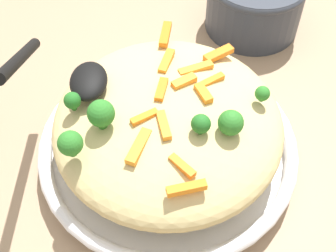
% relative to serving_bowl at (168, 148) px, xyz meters
% --- Properties ---
extents(ground_plane, '(2.40, 2.40, 0.00)m').
position_rel_serving_bowl_xyz_m(ground_plane, '(0.00, 0.00, -0.02)').
color(ground_plane, '#9E7F60').
extents(serving_bowl, '(0.30, 0.30, 0.04)m').
position_rel_serving_bowl_xyz_m(serving_bowl, '(0.00, 0.00, 0.00)').
color(serving_bowl, silver).
rests_on(serving_bowl, ground_plane).
extents(pasta_mound, '(0.26, 0.25, 0.07)m').
position_rel_serving_bowl_xyz_m(pasta_mound, '(0.00, 0.00, 0.05)').
color(pasta_mound, '#D1BA7A').
rests_on(pasta_mound, serving_bowl).
extents(carrot_piece_0, '(0.04, 0.02, 0.01)m').
position_rel_serving_bowl_xyz_m(carrot_piece_0, '(0.03, -0.01, 0.08)').
color(carrot_piece_0, orange).
rests_on(carrot_piece_0, pasta_mound).
extents(carrot_piece_1, '(0.03, 0.02, 0.01)m').
position_rel_serving_bowl_xyz_m(carrot_piece_1, '(-0.01, 0.04, 0.08)').
color(carrot_piece_1, orange).
rests_on(carrot_piece_1, pasta_mound).
extents(carrot_piece_2, '(0.02, 0.03, 0.01)m').
position_rel_serving_bowl_xyz_m(carrot_piece_2, '(-0.03, 0.05, 0.08)').
color(carrot_piece_2, orange).
rests_on(carrot_piece_2, pasta_mound).
extents(carrot_piece_3, '(0.03, 0.04, 0.01)m').
position_rel_serving_bowl_xyz_m(carrot_piece_3, '(-0.08, 0.06, 0.08)').
color(carrot_piece_3, orange).
rests_on(carrot_piece_3, pasta_mound).
extents(carrot_piece_4, '(0.04, 0.02, 0.01)m').
position_rel_serving_bowl_xyz_m(carrot_piece_4, '(-0.06, 0.00, 0.08)').
color(carrot_piece_4, orange).
rests_on(carrot_piece_4, pasta_mound).
extents(carrot_piece_5, '(0.02, 0.04, 0.01)m').
position_rel_serving_bowl_xyz_m(carrot_piece_5, '(-0.05, 0.03, 0.08)').
color(carrot_piece_5, orange).
rests_on(carrot_piece_5, pasta_mound).
extents(carrot_piece_6, '(0.02, 0.03, 0.01)m').
position_rel_serving_bowl_xyz_m(carrot_piece_6, '(0.02, -0.02, 0.08)').
color(carrot_piece_6, orange).
rests_on(carrot_piece_6, pasta_mound).
extents(carrot_piece_7, '(0.02, 0.03, 0.01)m').
position_rel_serving_bowl_xyz_m(carrot_piece_7, '(-0.03, 0.02, 0.08)').
color(carrot_piece_7, orange).
rests_on(carrot_piece_7, pasta_mound).
extents(carrot_piece_8, '(0.03, 0.02, 0.01)m').
position_rel_serving_bowl_xyz_m(carrot_piece_8, '(-0.02, -0.01, 0.09)').
color(carrot_piece_8, orange).
rests_on(carrot_piece_8, pasta_mound).
extents(carrot_piece_9, '(0.04, 0.02, 0.01)m').
position_rel_serving_bowl_xyz_m(carrot_piece_9, '(-0.11, 0.00, 0.08)').
color(carrot_piece_9, orange).
rests_on(carrot_piece_9, pasta_mound).
extents(carrot_piece_10, '(0.03, 0.03, 0.01)m').
position_rel_serving_bowl_xyz_m(carrot_piece_10, '(0.08, 0.01, 0.08)').
color(carrot_piece_10, orange).
rests_on(carrot_piece_10, pasta_mound).
extents(carrot_piece_11, '(0.02, 0.04, 0.01)m').
position_rel_serving_bowl_xyz_m(carrot_piece_11, '(0.10, 0.01, 0.08)').
color(carrot_piece_11, orange).
rests_on(carrot_piece_11, pasta_mound).
extents(carrot_piece_12, '(0.04, 0.03, 0.01)m').
position_rel_serving_bowl_xyz_m(carrot_piece_12, '(0.05, -0.03, 0.08)').
color(carrot_piece_12, orange).
rests_on(carrot_piece_12, pasta_mound).
extents(broccoli_floret_0, '(0.02, 0.02, 0.03)m').
position_rel_serving_bowl_xyz_m(broccoli_floret_0, '(0.06, -0.09, 0.09)').
color(broccoli_floret_0, '#296820').
rests_on(broccoli_floret_0, pasta_mound).
extents(broccoli_floret_1, '(0.03, 0.03, 0.03)m').
position_rel_serving_bowl_xyz_m(broccoli_floret_1, '(0.04, 0.06, 0.09)').
color(broccoli_floret_1, '#296820').
rests_on(broccoli_floret_1, pasta_mound).
extents(broccoli_floret_2, '(0.02, 0.02, 0.02)m').
position_rel_serving_bowl_xyz_m(broccoli_floret_2, '(-0.00, -0.10, 0.09)').
color(broccoli_floret_2, '#205B1C').
rests_on(broccoli_floret_2, pasta_mound).
extents(broccoli_floret_3, '(0.02, 0.02, 0.02)m').
position_rel_serving_bowl_xyz_m(broccoli_floret_3, '(-0.01, 0.10, 0.08)').
color(broccoli_floret_3, '#296820').
rests_on(broccoli_floret_3, pasta_mound).
extents(broccoli_floret_4, '(0.02, 0.02, 0.03)m').
position_rel_serving_bowl_xyz_m(broccoli_floret_4, '(0.04, 0.03, 0.09)').
color(broccoli_floret_4, '#205B1C').
rests_on(broccoli_floret_4, pasta_mound).
extents(broccoli_floret_5, '(0.03, 0.03, 0.04)m').
position_rel_serving_bowl_xyz_m(broccoli_floret_5, '(0.03, -0.07, 0.10)').
color(broccoli_floret_5, '#296820').
rests_on(broccoli_floret_5, pasta_mound).
extents(serving_spoon, '(0.13, 0.09, 0.09)m').
position_rel_serving_bowl_xyz_m(serving_spoon, '(-0.03, -0.10, 0.10)').
color(serving_spoon, black).
rests_on(serving_spoon, pasta_mound).
extents(companion_bowl, '(0.14, 0.14, 0.08)m').
position_rel_serving_bowl_xyz_m(companion_bowl, '(-0.24, 0.13, 0.03)').
color(companion_bowl, '#333842').
rests_on(companion_bowl, ground_plane).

